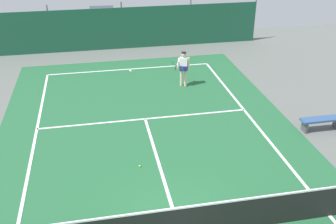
# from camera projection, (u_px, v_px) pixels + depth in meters

# --- Properties ---
(tennis_net) EXTENTS (10.12, 0.10, 1.10)m
(tennis_net) POSITION_uv_depth(u_px,v_px,m) (182.00, 222.00, 9.70)
(tennis_net) COLOR black
(tennis_net) RESTS_ON ground
(back_fence) EXTENTS (16.30, 0.98, 2.70)m
(back_fence) POSITION_uv_depth(u_px,v_px,m) (122.00, 35.00, 23.44)
(back_fence) COLOR #195138
(back_fence) RESTS_ON ground
(tennis_player) EXTENTS (0.85, 0.64, 1.64)m
(tennis_player) POSITION_uv_depth(u_px,v_px,m) (183.00, 66.00, 17.97)
(tennis_player) COLOR beige
(tennis_player) RESTS_ON ground
(tennis_ball_near_player) EXTENTS (0.07, 0.07, 0.07)m
(tennis_ball_near_player) POSITION_uv_depth(u_px,v_px,m) (140.00, 166.00, 12.63)
(tennis_ball_near_player) COLOR #CCDB33
(tennis_ball_near_player) RESTS_ON ground
(parked_car) EXTENTS (2.19, 4.29, 1.68)m
(parked_car) POSITION_uv_depth(u_px,v_px,m) (102.00, 22.00, 25.45)
(parked_car) COLOR maroon
(parked_car) RESTS_ON ground
(courtside_bench) EXTENTS (1.60, 0.40, 0.49)m
(courtside_bench) POSITION_uv_depth(u_px,v_px,m) (321.00, 121.00, 14.59)
(courtside_bench) COLOR #335184
(courtside_bench) RESTS_ON ground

